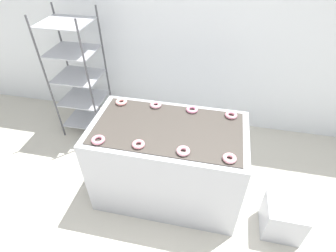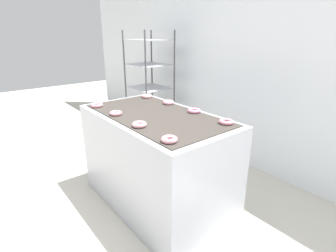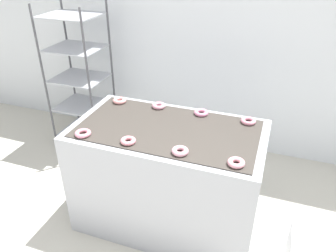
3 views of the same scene
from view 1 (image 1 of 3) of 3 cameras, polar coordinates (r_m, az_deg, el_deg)
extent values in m
plane|color=beige|center=(2.84, -3.08, -24.48)|extent=(14.00, 14.00, 0.00)
cube|color=silver|center=(3.53, 5.19, 20.30)|extent=(8.00, 0.05, 2.80)
cube|color=#A8AAB2|center=(2.82, 0.00, -7.97)|extent=(1.51, 0.85, 0.96)
cube|color=#38332D|center=(2.48, 0.00, -0.43)|extent=(1.39, 0.75, 0.01)
cube|color=#262628|center=(2.40, 8.08, -12.94)|extent=(0.12, 0.07, 0.10)
cylinder|color=#4C4C51|center=(3.68, -24.59, 8.20)|extent=(0.02, 0.02, 1.70)
cylinder|color=#4C4C51|center=(3.39, -16.50, 7.62)|extent=(0.02, 0.02, 1.70)
cylinder|color=#4C4C51|center=(4.04, -20.93, 11.97)|extent=(0.02, 0.02, 1.70)
cylinder|color=#4C4C51|center=(3.78, -13.28, 11.65)|extent=(0.02, 0.02, 1.70)
cube|color=#A8AAB2|center=(4.07, -16.92, 1.69)|extent=(0.57, 0.50, 0.01)
cube|color=#A8AAB2|center=(3.88, -17.88, 5.76)|extent=(0.57, 0.50, 0.01)
cube|color=#A8AAB2|center=(3.71, -18.95, 10.22)|extent=(0.57, 0.50, 0.01)
cube|color=#A8AAB2|center=(3.56, -20.14, 15.08)|extent=(0.57, 0.50, 0.01)
cube|color=#A8AAB2|center=(3.44, -21.50, 20.30)|extent=(0.57, 0.50, 0.01)
cube|color=#A8AAB2|center=(2.98, 23.68, -17.82)|extent=(0.37, 0.35, 0.40)
torus|color=#D27D8E|center=(2.41, -14.96, -2.94)|extent=(0.12, 0.12, 0.03)
torus|color=pink|center=(2.30, -6.46, -3.99)|extent=(0.11, 0.11, 0.03)
torus|color=#D1909D|center=(2.23, 3.33, -5.45)|extent=(0.12, 0.12, 0.04)
torus|color=pink|center=(2.22, 13.24, -6.86)|extent=(0.12, 0.12, 0.04)
torus|color=pink|center=(2.84, -10.13, 5.19)|extent=(0.12, 0.12, 0.04)
torus|color=#D18D9E|center=(2.75, -2.70, 4.60)|extent=(0.12, 0.12, 0.04)
torus|color=pink|center=(2.69, 5.26, 3.59)|extent=(0.12, 0.12, 0.03)
torus|color=#CE8092|center=(2.68, 13.58, 2.31)|extent=(0.12, 0.12, 0.03)
camera|label=2|loc=(1.79, 65.24, -17.67)|focal=28.00mm
camera|label=3|loc=(0.51, 95.62, -54.60)|focal=35.00mm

